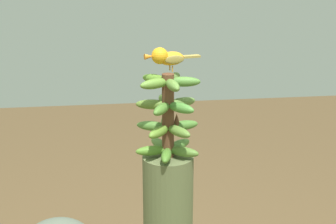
% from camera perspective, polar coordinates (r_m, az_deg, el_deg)
% --- Properties ---
extents(banana_bunch, '(0.25, 0.25, 0.32)m').
position_cam_1_polar(banana_bunch, '(1.90, 0.02, -0.47)').
color(banana_bunch, brown).
rests_on(banana_bunch, banana_tree).
extents(perched_bird, '(0.22, 0.08, 0.09)m').
position_cam_1_polar(perched_bird, '(1.89, -0.20, 6.14)').
color(perched_bird, '#C68933').
rests_on(perched_bird, banana_bunch).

